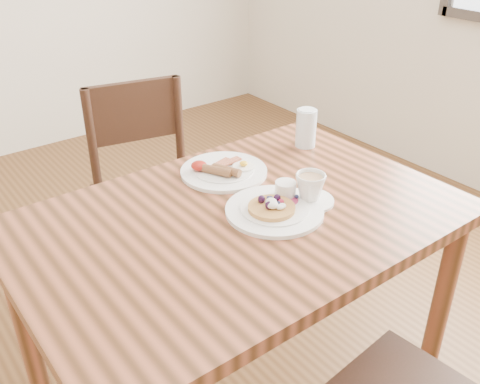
{
  "coord_description": "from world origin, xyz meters",
  "views": [
    {
      "loc": [
        -0.75,
        -0.98,
        1.52
      ],
      "look_at": [
        0.0,
        0.0,
        0.82
      ],
      "focal_mm": 40.0,
      "sensor_mm": 36.0,
      "label": 1
    }
  ],
  "objects_px": {
    "chair_far": "(150,185)",
    "pancake_plate": "(275,207)",
    "teacup_saucer": "(310,189)",
    "water_glass": "(306,128)",
    "dining_table": "(240,244)",
    "breakfast_plate": "(223,170)"
  },
  "relations": [
    {
      "from": "chair_far",
      "to": "pancake_plate",
      "type": "xyz_separation_m",
      "value": [
        -0.01,
        -0.77,
        0.27
      ]
    },
    {
      "from": "pancake_plate",
      "to": "teacup_saucer",
      "type": "height_order",
      "value": "teacup_saucer"
    },
    {
      "from": "chair_far",
      "to": "water_glass",
      "type": "height_order",
      "value": "same"
    },
    {
      "from": "dining_table",
      "to": "chair_far",
      "type": "xyz_separation_m",
      "value": [
        0.1,
        0.72,
        -0.16
      ]
    },
    {
      "from": "breakfast_plate",
      "to": "water_glass",
      "type": "height_order",
      "value": "water_glass"
    },
    {
      "from": "chair_far",
      "to": "water_glass",
      "type": "distance_m",
      "value": 0.69
    },
    {
      "from": "teacup_saucer",
      "to": "chair_far",
      "type": "bearing_deg",
      "value": 97.15
    },
    {
      "from": "dining_table",
      "to": "breakfast_plate",
      "type": "bearing_deg",
      "value": 65.02
    },
    {
      "from": "chair_far",
      "to": "teacup_saucer",
      "type": "xyz_separation_m",
      "value": [
        0.1,
        -0.79,
        0.3
      ]
    },
    {
      "from": "dining_table",
      "to": "pancake_plate",
      "type": "relative_size",
      "value": 4.44
    },
    {
      "from": "breakfast_plate",
      "to": "dining_table",
      "type": "bearing_deg",
      "value": -114.98
    },
    {
      "from": "pancake_plate",
      "to": "breakfast_plate",
      "type": "relative_size",
      "value": 1.0
    },
    {
      "from": "pancake_plate",
      "to": "breakfast_plate",
      "type": "distance_m",
      "value": 0.27
    },
    {
      "from": "breakfast_plate",
      "to": "chair_far",
      "type": "bearing_deg",
      "value": 90.62
    },
    {
      "from": "water_glass",
      "to": "breakfast_plate",
      "type": "bearing_deg",
      "value": 179.82
    },
    {
      "from": "teacup_saucer",
      "to": "pancake_plate",
      "type": "bearing_deg",
      "value": 170.75
    },
    {
      "from": "teacup_saucer",
      "to": "dining_table",
      "type": "bearing_deg",
      "value": 162.12
    },
    {
      "from": "pancake_plate",
      "to": "water_glass",
      "type": "relative_size",
      "value": 2.07
    },
    {
      "from": "pancake_plate",
      "to": "teacup_saucer",
      "type": "distance_m",
      "value": 0.12
    },
    {
      "from": "dining_table",
      "to": "teacup_saucer",
      "type": "distance_m",
      "value": 0.25
    },
    {
      "from": "chair_far",
      "to": "dining_table",
      "type": "bearing_deg",
      "value": 94.03
    },
    {
      "from": "chair_far",
      "to": "pancake_plate",
      "type": "height_order",
      "value": "chair_far"
    }
  ]
}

